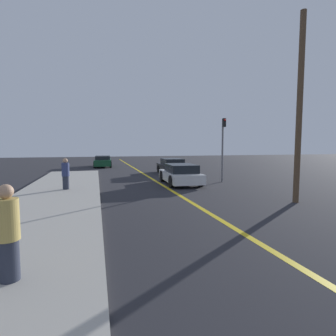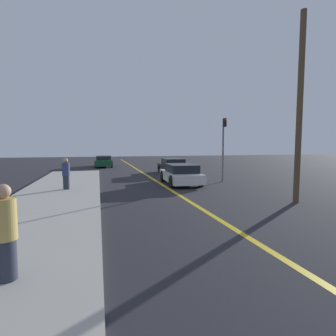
% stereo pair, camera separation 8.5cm
% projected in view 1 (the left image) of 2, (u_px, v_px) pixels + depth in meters
% --- Properties ---
extents(road_center_line, '(0.20, 60.00, 0.01)m').
position_uv_depth(road_center_line, '(160.00, 184.00, 16.45)').
color(road_center_line, gold).
rests_on(road_center_line, ground_plane).
extents(sidewalk_left, '(3.98, 27.06, 0.10)m').
position_uv_depth(sidewalk_left, '(50.00, 204.00, 10.65)').
color(sidewalk_left, '#ADA89E').
rests_on(sidewalk_left, ground_plane).
extents(car_near_right_lane, '(2.11, 4.36, 1.25)m').
position_uv_depth(car_near_right_lane, '(180.00, 174.00, 16.38)').
color(car_near_right_lane, silver).
rests_on(car_near_right_lane, ground_plane).
extents(car_ahead_center, '(2.01, 4.35, 1.30)m').
position_uv_depth(car_ahead_center, '(172.00, 166.00, 22.38)').
color(car_ahead_center, black).
rests_on(car_ahead_center, ground_plane).
extents(car_far_distant, '(2.06, 4.75, 1.25)m').
position_uv_depth(car_far_distant, '(103.00, 161.00, 29.56)').
color(car_far_distant, '#144728').
rests_on(car_far_distant, ground_plane).
extents(pedestrian_far_standing, '(0.38, 0.38, 1.67)m').
position_uv_depth(pedestrian_far_standing, '(8.00, 233.00, 4.44)').
color(pedestrian_far_standing, '#282D3D').
rests_on(pedestrian_far_standing, sidewalk_left).
extents(pedestrian_by_sign, '(0.38, 0.38, 1.64)m').
position_uv_depth(pedestrian_by_sign, '(66.00, 174.00, 13.77)').
color(pedestrian_by_sign, '#282D3D').
rests_on(pedestrian_by_sign, sidewalk_left).
extents(traffic_light, '(0.18, 0.40, 4.16)m').
position_uv_depth(traffic_light, '(223.00, 143.00, 17.13)').
color(traffic_light, slate).
rests_on(traffic_light, ground_plane).
extents(utility_pole, '(0.24, 0.24, 7.82)m').
position_uv_depth(utility_pole, '(299.00, 109.00, 10.80)').
color(utility_pole, brown).
rests_on(utility_pole, ground_plane).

